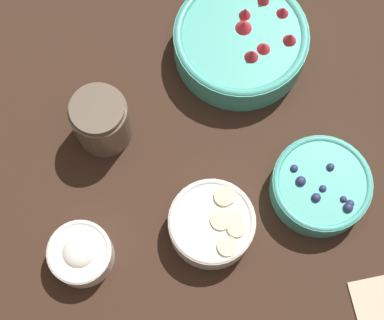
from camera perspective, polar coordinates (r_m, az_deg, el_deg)
ground_plane at (r=1.05m, az=0.95°, el=-3.50°), size 4.00×4.00×0.00m
bowl_strawberries at (r=1.12m, az=4.38°, el=10.53°), size 0.23×0.23×0.08m
bowl_blueberries at (r=1.05m, az=11.37°, el=-2.26°), size 0.16×0.16×0.06m
bowl_bananas at (r=1.01m, az=1.79°, el=-5.68°), size 0.14×0.14×0.05m
bowl_cream at (r=1.02m, az=-9.88°, el=-8.20°), size 0.10×0.10×0.05m
jar_chocolate at (r=1.05m, az=-8.06°, el=3.43°), size 0.09×0.09×0.10m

